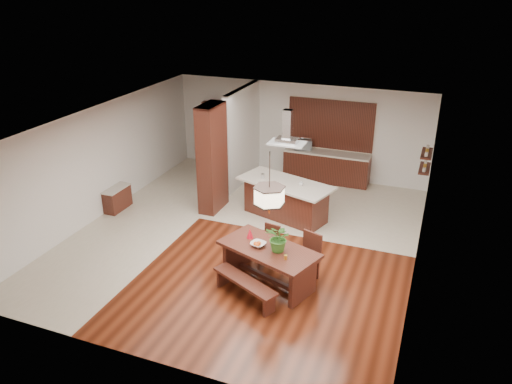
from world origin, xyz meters
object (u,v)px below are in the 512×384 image
at_px(kitchen_island, 286,199).
at_px(fruit_bowl, 258,244).
at_px(pendant_lantern, 269,184).
at_px(dining_table, 269,257).
at_px(dining_bench, 245,289).
at_px(range_hood, 287,127).
at_px(microwave, 303,144).
at_px(hallway_console, 117,199).
at_px(dining_chair_left, 269,245).
at_px(island_cup, 301,184).
at_px(dining_chair_right, 306,258).
at_px(foliage_plant, 279,238).

bearing_deg(kitchen_island, fruit_bowl, -65.29).
bearing_deg(kitchen_island, pendant_lantern, -61.08).
height_order(dining_table, dining_bench, dining_table).
xyz_separation_m(range_hood, microwave, (-0.38, 2.83, -1.37)).
bearing_deg(pendant_lantern, hallway_console, 159.81).
xyz_separation_m(dining_chair_left, pendant_lantern, (0.27, -0.75, 1.81)).
distance_m(pendant_lantern, kitchen_island, 3.54).
relative_size(dining_table, microwave, 4.13).
distance_m(fruit_bowl, island_cup, 2.93).
xyz_separation_m(dining_chair_right, foliage_plant, (-0.45, -0.45, 0.61)).
relative_size(fruit_bowl, microwave, 0.56).
relative_size(kitchen_island, island_cup, 24.57).
height_order(foliage_plant, island_cup, foliage_plant).
bearing_deg(microwave, dining_chair_left, -101.32).
relative_size(fruit_bowl, island_cup, 2.77).
xyz_separation_m(hallway_console, fruit_bowl, (4.79, -1.85, 0.56)).
distance_m(hallway_console, pendant_lantern, 5.69).
height_order(dining_table, range_hood, range_hood).
height_order(dining_table, foliage_plant, foliage_plant).
distance_m(hallway_console, island_cup, 5.00).
distance_m(dining_bench, kitchen_island, 3.75).
xyz_separation_m(dining_chair_left, kitchen_island, (-0.35, 2.28, 0.08)).
distance_m(hallway_console, foliage_plant, 5.64).
relative_size(hallway_console, foliage_plant, 1.52).
xyz_separation_m(dining_chair_left, range_hood, (-0.35, 2.29, 2.03)).
xyz_separation_m(dining_chair_right, island_cup, (-0.87, 2.52, 0.54)).
bearing_deg(microwave, island_cup, -94.13).
height_order(dining_table, dining_chair_right, dining_chair_right).
height_order(dining_chair_right, foliage_plant, foliage_plant).
bearing_deg(dining_chair_left, fruit_bowl, -77.73).
bearing_deg(island_cup, range_hood, 165.47).
bearing_deg(foliage_plant, hallway_console, 160.22).
xyz_separation_m(dining_bench, dining_chair_right, (0.93, 1.09, 0.30)).
distance_m(dining_chair_right, island_cup, 2.72).
distance_m(dining_bench, microwave, 6.65).
xyz_separation_m(dining_table, pendant_lantern, (0.00, 0.00, 1.63)).
bearing_deg(range_hood, hallway_console, -164.86).
relative_size(dining_chair_right, pendant_lantern, 0.79).
bearing_deg(island_cup, kitchen_island, 166.00).
xyz_separation_m(dining_table, dining_bench, (-0.25, -0.68, -0.40)).
bearing_deg(dining_chair_left, microwave, 107.52).
relative_size(dining_bench, kitchen_island, 0.58).
bearing_deg(dining_chair_right, island_cup, 128.83).
xyz_separation_m(fruit_bowl, microwave, (-0.77, 5.87, 0.22)).
xyz_separation_m(pendant_lantern, range_hood, (-0.62, 3.04, 0.22)).
bearing_deg(pendant_lantern, microwave, 99.62).
distance_m(dining_bench, dining_chair_left, 1.45).
distance_m(dining_chair_right, fruit_bowl, 1.06).
xyz_separation_m(dining_chair_left, island_cup, (0.08, 2.18, 0.62)).
height_order(dining_chair_right, range_hood, range_hood).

